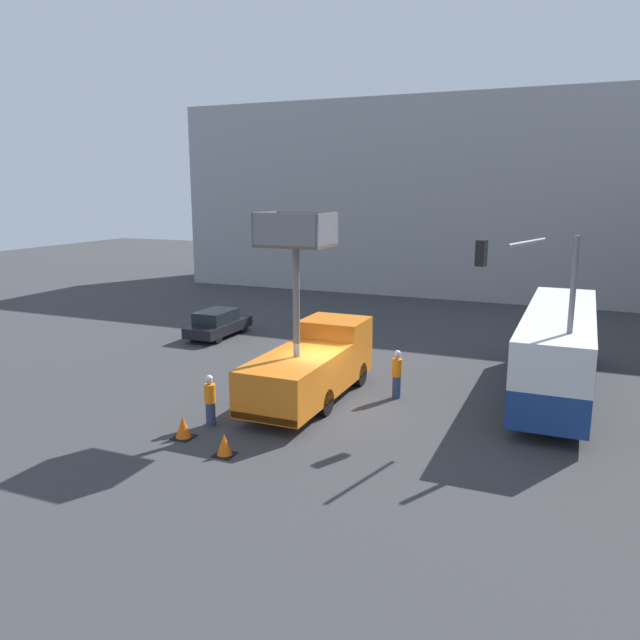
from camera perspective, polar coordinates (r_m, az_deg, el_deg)
name	(u,v)px	position (r m, az deg, el deg)	size (l,w,h in m)	color
ground_plane	(324,407)	(22.97, 0.40, -7.99)	(120.00, 120.00, 0.00)	#38383A
building_backdrop_far	(472,198)	(49.73, 13.69, 10.79)	(44.00, 10.00, 14.21)	#9E9EA3
utility_truck	(312,361)	(23.34, -0.74, -3.79)	(2.46, 7.33, 7.05)	orange
city_bus	(558,345)	(25.66, 20.95, -2.16)	(2.49, 11.67, 3.28)	navy
traffic_light_pole	(538,298)	(21.68, 19.27, 1.89)	(3.32, 3.07, 6.40)	slate
road_worker_near_truck	(210,400)	(21.35, -10.02, -7.26)	(0.38, 0.38, 1.77)	navy
road_worker_directing	(397,374)	(23.86, 7.05, -4.93)	(0.38, 0.38, 1.88)	navy
traffic_cone_near_truck	(224,445)	(19.20, -8.74, -11.24)	(0.59, 0.59, 0.68)	black
traffic_cone_mid_road	(183,427)	(20.67, -12.40, -9.57)	(0.65, 0.65, 0.74)	black
parked_car_curbside	(218,323)	(33.78, -9.33, -0.32)	(1.74, 4.28, 1.48)	black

